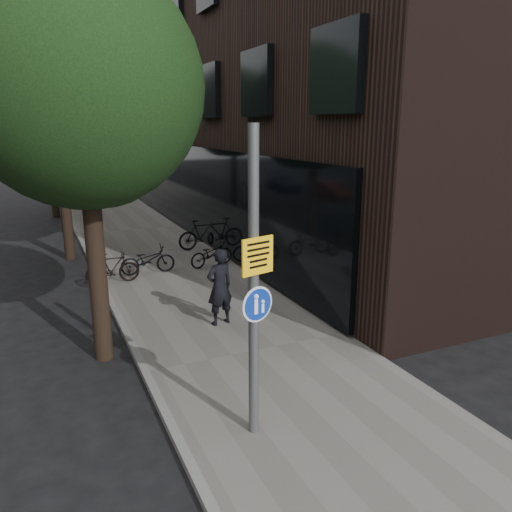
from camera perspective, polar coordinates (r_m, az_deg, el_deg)
ground at (r=7.93m, az=8.59°, el=-21.26°), size 120.00×120.00×0.00m
sidewalk at (r=16.44m, az=-9.70°, el=-1.56°), size 4.50×60.00×0.12m
curb_edge at (r=16.07m, az=-17.48°, el=-2.42°), size 0.15×60.00×0.13m
building_right_dark_brick at (r=30.19m, az=-0.34°, el=23.16°), size 12.00×40.00×18.00m
street_tree_near at (r=10.02m, az=-18.88°, el=16.72°), size 4.40×4.40×7.50m
street_tree_mid at (r=18.49m, az=-21.69°, el=15.30°), size 5.00×5.00×7.80m
street_tree_far at (r=27.48m, az=-22.76°, el=14.73°), size 5.00×5.00×7.80m
signpost at (r=7.04m, az=-0.27°, el=-3.64°), size 0.52×0.16×4.55m
pedestrian at (r=11.52m, az=-4.19°, el=-3.53°), size 0.74×0.56×1.81m
parked_bike_facade_near at (r=16.38m, az=-5.10°, el=0.27°), size 1.68×0.93×0.84m
parked_bike_facade_far at (r=18.67m, az=-6.19°, el=2.49°), size 1.88×0.65×1.11m
parked_bike_curb_near at (r=15.84m, az=-12.27°, el=-0.44°), size 1.69×0.63×0.88m
parked_bike_curb_far at (r=15.15m, az=-16.09°, el=-1.32°), size 1.54×0.46×0.92m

